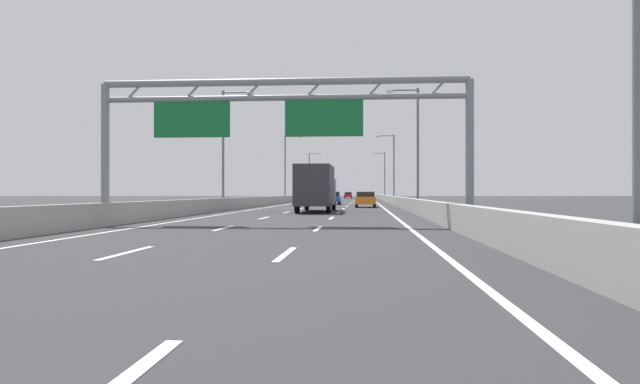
{
  "coord_description": "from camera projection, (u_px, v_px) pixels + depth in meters",
  "views": [
    {
      "loc": [
        3.53,
        -0.18,
        1.36
      ],
      "look_at": [
        -1.29,
        63.18,
        1.42
      ],
      "focal_mm": 32.61,
      "sensor_mm": 36.0,
      "label": 1
    }
  ],
  "objects": [
    {
      "name": "lane_dash_left_1",
      "position": [
        127.0,
        253.0,
        13.05
      ],
      "size": [
        0.16,
        3.0,
        0.01
      ],
      "primitive_type": "cube",
      "color": "white",
      "rests_on": "ground_plane"
    },
    {
      "name": "streetlamp_right_mid",
      "position": [
        415.0,
        141.0,
        45.15
      ],
      "size": [
        2.58,
        0.28,
        9.5
      ],
      "color": "slate",
      "rests_on": "ground_plane"
    },
    {
      "name": "lane_dash_left_6",
      "position": [
        311.0,
        206.0,
        57.92
      ],
      "size": [
        0.16,
        3.0,
        0.01
      ],
      "primitive_type": "cube",
      "color": "white",
      "rests_on": "ground_plane"
    },
    {
      "name": "lane_dash_right_9",
      "position": [
        352.0,
        202.0,
        84.57
      ],
      "size": [
        0.16,
        3.0,
        0.01
      ],
      "primitive_type": "cube",
      "color": "white",
      "rests_on": "ground_plane"
    },
    {
      "name": "lane_dash_left_7",
      "position": [
        318.0,
        204.0,
        66.9
      ],
      "size": [
        0.16,
        3.0,
        0.01
      ],
      "primitive_type": "cube",
      "color": "white",
      "rests_on": "ground_plane"
    },
    {
      "name": "lane_dash_left_10",
      "position": [
        331.0,
        201.0,
        93.82
      ],
      "size": [
        0.16,
        3.0,
        0.01
      ],
      "primitive_type": "cube",
      "color": "white",
      "rests_on": "ground_plane"
    },
    {
      "name": "yellow_car",
      "position": [
        364.0,
        196.0,
        103.45
      ],
      "size": [
        1.89,
        4.47,
        1.4
      ],
      "color": "yellow",
      "rests_on": "ground_plane"
    },
    {
      "name": "streetlamp_right_far",
      "position": [
        392.0,
        164.0,
        81.46
      ],
      "size": [
        2.58,
        0.28,
        9.5
      ],
      "color": "slate",
      "rests_on": "ground_plane"
    },
    {
      "name": "lane_dash_left_5",
      "position": [
        301.0,
        209.0,
        48.95
      ],
      "size": [
        0.16,
        3.0,
        0.01
      ],
      "primitive_type": "cube",
      "color": "white",
      "rests_on": "ground_plane"
    },
    {
      "name": "lane_dash_left_4",
      "position": [
        287.0,
        212.0,
        39.97
      ],
      "size": [
        0.16,
        3.0,
        0.01
      ],
      "primitive_type": "cube",
      "color": "white",
      "rests_on": "ground_plane"
    },
    {
      "name": "lane_dash_left_2",
      "position": [
        223.0,
        228.0,
        22.03
      ],
      "size": [
        0.16,
        3.0,
        0.01
      ],
      "primitive_type": "cube",
      "color": "white",
      "rests_on": "ground_plane"
    },
    {
      "name": "lane_dash_right_6",
      "position": [
        347.0,
        206.0,
        57.65
      ],
      "size": [
        0.16,
        3.0,
        0.01
      ],
      "primitive_type": "cube",
      "color": "white",
      "rests_on": "ground_plane"
    },
    {
      "name": "edge_line_right",
      "position": [
        376.0,
        202.0,
        87.8
      ],
      "size": [
        0.16,
        176.0,
        0.01
      ],
      "primitive_type": "cube",
      "color": "white",
      "rests_on": "ground_plane"
    },
    {
      "name": "lane_dash_right_11",
      "position": [
        354.0,
        200.0,
        102.52
      ],
      "size": [
        0.16,
        3.0,
        0.01
      ],
      "primitive_type": "cube",
      "color": "white",
      "rests_on": "ground_plane"
    },
    {
      "name": "red_car",
      "position": [
        348.0,
        195.0,
        138.17
      ],
      "size": [
        1.83,
        4.46,
        1.46
      ],
      "color": "red",
      "rests_on": "ground_plane"
    },
    {
      "name": "lane_dash_right_8",
      "position": [
        351.0,
        203.0,
        75.6
      ],
      "size": [
        0.16,
        3.0,
        0.01
      ],
      "primitive_type": "cube",
      "color": "white",
      "rests_on": "ground_plane"
    },
    {
      "name": "streetlamp_left_far",
      "position": [
        287.0,
        164.0,
        82.6
      ],
      "size": [
        2.58,
        0.28,
        9.5
      ],
      "color": "slate",
      "rests_on": "ground_plane"
    },
    {
      "name": "lane_dash_left_17",
      "position": [
        344.0,
        198.0,
        156.64
      ],
      "size": [
        0.16,
        3.0,
        0.01
      ],
      "primitive_type": "cube",
      "color": "white",
      "rests_on": "ground_plane"
    },
    {
      "name": "green_car",
      "position": [
        364.0,
        196.0,
        118.28
      ],
      "size": [
        1.79,
        4.39,
        1.46
      ],
      "color": "#1E7A38",
      "rests_on": "ground_plane"
    },
    {
      "name": "barrier_left",
      "position": [
        309.0,
        197.0,
        110.66
      ],
      "size": [
        0.45,
        220.0,
        0.95
      ],
      "color": "#9E9E99",
      "rests_on": "ground_plane"
    },
    {
      "name": "streetlamp_right_distant",
      "position": [
        384.0,
        173.0,
        117.78
      ],
      "size": [
        2.58,
        0.28,
        9.5
      ],
      "color": "slate",
      "rests_on": "ground_plane"
    },
    {
      "name": "lane_dash_left_13",
      "position": [
        338.0,
        199.0,
        120.74
      ],
      "size": [
        0.16,
        3.0,
        0.01
      ],
      "primitive_type": "cube",
      "color": "white",
      "rests_on": "ground_plane"
    },
    {
      "name": "edge_line_left",
      "position": [
        307.0,
        201.0,
        88.6
      ],
      "size": [
        0.16,
        176.0,
        0.01
      ],
      "primitive_type": "cube",
      "color": "white",
      "rests_on": "ground_plane"
    },
    {
      "name": "orange_car",
      "position": [
        366.0,
        199.0,
        53.71
      ],
      "size": [
        1.86,
        4.3,
        1.44
      ],
      "color": "orange",
      "rests_on": "ground_plane"
    },
    {
      "name": "lane_dash_left_14",
      "position": [
        340.0,
        199.0,
        129.71
      ],
      "size": [
        0.16,
        3.0,
        0.01
      ],
      "primitive_type": "cube",
      "color": "white",
      "rests_on": "ground_plane"
    },
    {
      "name": "lane_dash_right_15",
      "position": [
        357.0,
        198.0,
        138.41
      ],
      "size": [
        0.16,
        3.0,
        0.01
      ],
      "primitive_type": "cube",
      "color": "white",
      "rests_on": "ground_plane"
    },
    {
      "name": "lane_dash_left_11",
      "position": [
        334.0,
        200.0,
        102.79
      ],
      "size": [
        0.16,
        3.0,
        0.01
      ],
      "primitive_type": "cube",
      "color": "white",
      "rests_on": "ground_plane"
    },
    {
      "name": "lane_dash_left_16",
      "position": [
        343.0,
        198.0,
        147.66
      ],
      "size": [
        0.16,
        3.0,
        0.01
      ],
      "primitive_type": "cube",
      "color": "white",
      "rests_on": "ground_plane"
    },
    {
      "name": "lane_dash_right_2",
      "position": [
        318.0,
        229.0,
        21.75
      ],
      "size": [
        0.16,
        3.0,
        0.01
      ],
      "primitive_type": "cube",
      "color": "white",
      "rests_on": "ground_plane"
    },
    {
      "name": "streetlamp_left_mid",
      "position": [
        226.0,
        142.0,
        46.28
      ],
      "size": [
        2.58,
        0.28,
        9.5
      ],
      "color": "slate",
      "rests_on": "ground_plane"
    },
    {
      "name": "lane_dash_left_3",
      "position": [
        264.0,
        218.0,
        31.0
      ],
      "size": [
        0.16,
        3.0,
        0.01
      ],
      "primitive_type": "cube",
      "color": "white",
      "rests_on": "ground_plane"
    },
    {
      "name": "lane_dash_right_1",
      "position": [
        285.0,
        254.0,
        12.78
      ],
      "size": [
        0.16,
        3.0,
        0.01
      ],
      "primitive_type": "cube",
      "color": "white",
      "rests_on": "ground_plane"
    },
    {
      "name": "lane_dash_right_4",
      "position": [
        339.0,
        212.0,
        39.7
      ],
      "size": [
        0.16,
        3.0,
        0.01
      ],
      "primitive_type": "cube",
      "color": "white",
      "rests_on": "ground_plane"
    },
    {
      "name": "sign_gantry",
      "position": [
        277.0,
        113.0,
        25.33
      ],
      "size": [
        16.39,
        0.36,
        6.36
      ],
      "color": "gray",
      "rests_on": "ground_plane"
    },
    {
      "name": "lane_dash_left_12",
      "position": [
        336.0,
        200.0,
        111.77
      ],
      "size": [
        0.16,
        3.0,
        0.01
      ],
      "primitive_type": "cube",
      "color": "white",
      "rests_on": "ground_plane"
    },
    {
      "name": "white_car",
      "position": [
        335.0,
        195.0,
        138.87
      ],
      "size": [
        1.88,
        4.19,
        1.44
      ],
      "color": "silver",
      "rests_on": "ground_plane"
    },
    {
      "name": "ground_plane",
      "position": [
        344.0,
        200.0,
        100.16
      ],
      "size": [
        260.0,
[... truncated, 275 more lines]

